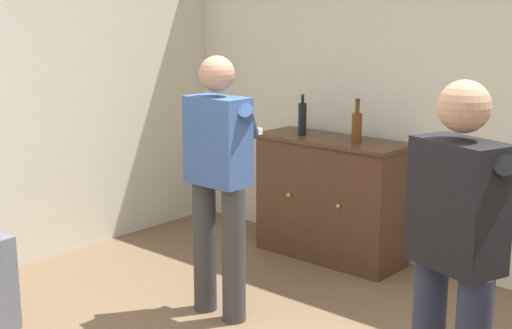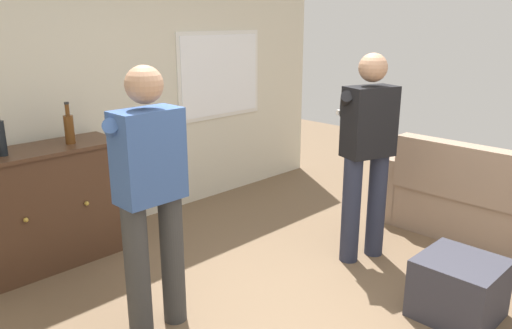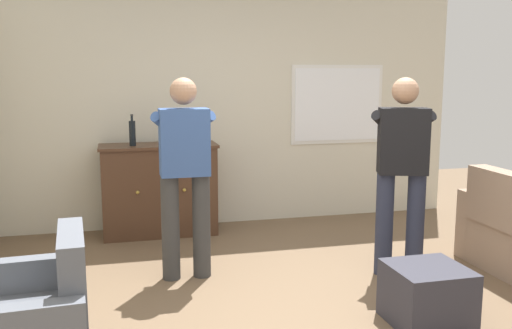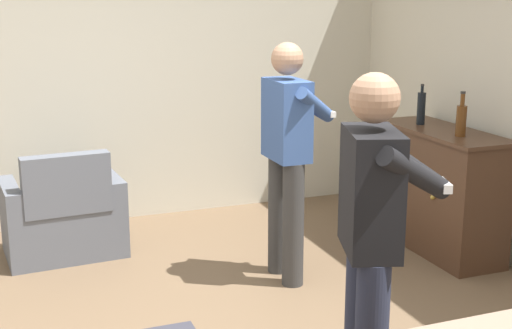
{
  "view_description": "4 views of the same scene",
  "coord_description": "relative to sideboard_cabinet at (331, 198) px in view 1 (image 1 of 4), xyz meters",
  "views": [
    {
      "loc": [
        2.25,
        -2.16,
        1.97
      ],
      "look_at": [
        -0.11,
        0.51,
        1.18
      ],
      "focal_mm": 50.0,
      "sensor_mm": 36.0,
      "label": 1
    },
    {
      "loc": [
        -2.35,
        -1.5,
        1.93
      ],
      "look_at": [
        -0.32,
        0.52,
        1.09
      ],
      "focal_mm": 35.0,
      "sensor_mm": 36.0,
      "label": 2
    },
    {
      "loc": [
        -1.36,
        -3.7,
        1.73
      ],
      "look_at": [
        -0.31,
        0.48,
        1.02
      ],
      "focal_mm": 40.0,
      "sensor_mm": 36.0,
      "label": 3
    },
    {
      "loc": [
        3.6,
        -0.99,
        2.02
      ],
      "look_at": [
        -0.13,
        0.45,
        1.03
      ],
      "focal_mm": 50.0,
      "sensor_mm": 36.0,
      "label": 4
    }
  ],
  "objects": [
    {
      "name": "sideboard_cabinet",
      "position": [
        0.0,
        0.0,
        0.0
      ],
      "size": [
        1.22,
        0.49,
        0.97
      ],
      "color": "#472D1E",
      "rests_on": "ground"
    },
    {
      "name": "bottle_liquor_amber",
      "position": [
        0.25,
        -0.04,
        0.61
      ],
      "size": [
        0.08,
        0.08,
        0.33
      ],
      "color": "#593314",
      "rests_on": "sideboard_cabinet"
    },
    {
      "name": "wall_back_with_window",
      "position": [
        0.95,
        0.36,
        0.91
      ],
      "size": [
        5.2,
        0.15,
        2.8
      ],
      "color": "beige",
      "rests_on": "ground"
    },
    {
      "name": "bottle_wine_green",
      "position": [
        -0.26,
        -0.04,
        0.62
      ],
      "size": [
        0.07,
        0.07,
        0.32
      ],
      "color": "black",
      "rests_on": "sideboard_cabinet"
    },
    {
      "name": "person_standing_right",
      "position": [
        1.89,
        -1.72,
        0.45
      ],
      "size": [
        0.53,
        0.52,
        1.68
      ],
      "color": "#282D42",
      "rests_on": "ground"
    },
    {
      "name": "person_standing_left",
      "position": [
        0.11,
        -1.36,
        0.45
      ],
      "size": [
        0.56,
        0.47,
        1.68
      ],
      "color": "#383838",
      "rests_on": "ground"
    }
  ]
}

